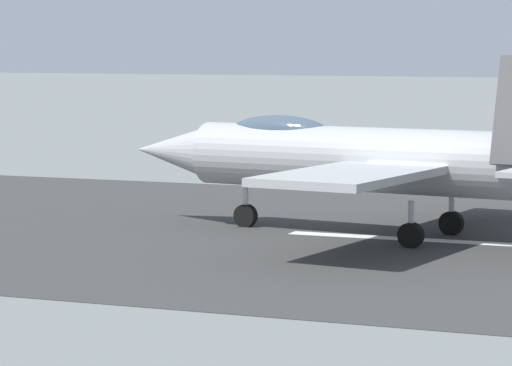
% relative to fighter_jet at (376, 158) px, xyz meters
% --- Properties ---
extents(ground_plane, '(400.00, 400.00, 0.00)m').
position_rel_fighter_jet_xyz_m(ground_plane, '(-1.37, 0.19, -2.48)').
color(ground_plane, slate).
extents(runway_strip, '(240.00, 26.00, 0.02)m').
position_rel_fighter_jet_xyz_m(runway_strip, '(-1.39, 0.19, -2.47)').
color(runway_strip, '#373735').
rests_on(runway_strip, ground).
extents(fighter_jet, '(17.10, 14.78, 5.68)m').
position_rel_fighter_jet_xyz_m(fighter_jet, '(0.00, 0.00, 0.00)').
color(fighter_jet, '#A5A7AA').
rests_on(fighter_jet, ground).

